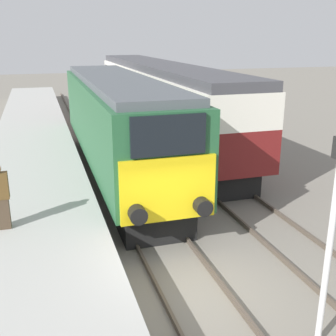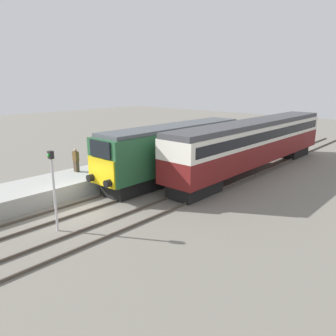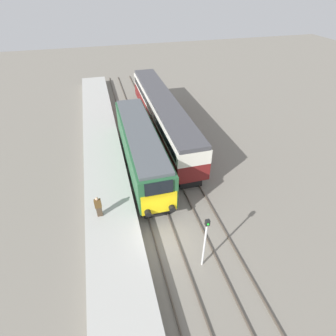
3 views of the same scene
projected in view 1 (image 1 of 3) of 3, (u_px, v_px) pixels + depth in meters
ground_plane at (191, 291)px, 9.49m from camera, size 120.00×120.00×0.00m
platform_left at (34, 176)px, 15.71m from camera, size 3.50×50.00×0.96m
rails_near_track at (139, 206)px, 14.03m from camera, size 1.51×60.00×0.14m
rails_far_track at (232, 195)px, 14.99m from camera, size 1.50×60.00×0.14m
locomotive at (118, 123)px, 16.51m from camera, size 2.70×13.87×4.01m
passenger_carriage at (160, 94)px, 22.71m from camera, size 2.75×20.05×4.12m
person_on_platform at (0, 197)px, 10.15m from camera, size 0.44×0.26×1.64m
signal_post at (332, 228)px, 7.20m from camera, size 0.24×0.28×3.96m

